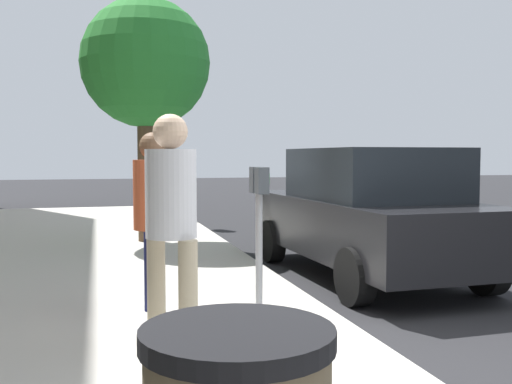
{
  "coord_description": "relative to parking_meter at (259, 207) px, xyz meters",
  "views": [
    {
      "loc": [
        -4.17,
        2.23,
        1.67
      ],
      "look_at": [
        1.21,
        0.77,
        1.33
      ],
      "focal_mm": 41.44,
      "sensor_mm": 36.0,
      "label": 1
    }
  ],
  "objects": [
    {
      "name": "pedestrian_bystander",
      "position": [
        -0.98,
        0.99,
        0.09
      ],
      "size": [
        0.49,
        0.4,
        1.85
      ],
      "rotation": [
        0.0,
        0.0,
        -1.02
      ],
      "color": "tan",
      "rests_on": "sidewalk_slab"
    },
    {
      "name": "pedestrian_at_meter",
      "position": [
        -0.01,
        1.03,
        0.01
      ],
      "size": [
        0.53,
        0.38,
        1.74
      ],
      "rotation": [
        0.0,
        0.0,
        -1.53
      ],
      "color": "#191E4C",
      "rests_on": "sidewalk_slab"
    },
    {
      "name": "ground_plane",
      "position": [
        -1.44,
        -0.68,
        -1.17
      ],
      "size": [
        80.0,
        80.0,
        0.0
      ],
      "primitive_type": "plane",
      "color": "#232326",
      "rests_on": "ground"
    },
    {
      "name": "parked_sedan_near",
      "position": [
        1.77,
        -2.03,
        -0.27
      ],
      "size": [
        4.46,
        2.08,
        1.77
      ],
      "color": "black",
      "rests_on": "ground_plane"
    },
    {
      "name": "traffic_signal",
      "position": [
        8.87,
        -0.19,
        1.41
      ],
      "size": [
        0.24,
        0.44,
        3.6
      ],
      "color": "black",
      "rests_on": "sidewalk_slab"
    },
    {
      "name": "parking_meter",
      "position": [
        0.0,
        0.0,
        0.0
      ],
      "size": [
        0.36,
        0.12,
        1.41
      ],
      "color": "gray",
      "rests_on": "sidewalk_slab"
    },
    {
      "name": "street_tree",
      "position": [
        5.03,
        0.69,
        2.1
      ],
      "size": [
        2.27,
        2.27,
        4.29
      ],
      "color": "brown",
      "rests_on": "sidewalk_slab"
    }
  ]
}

